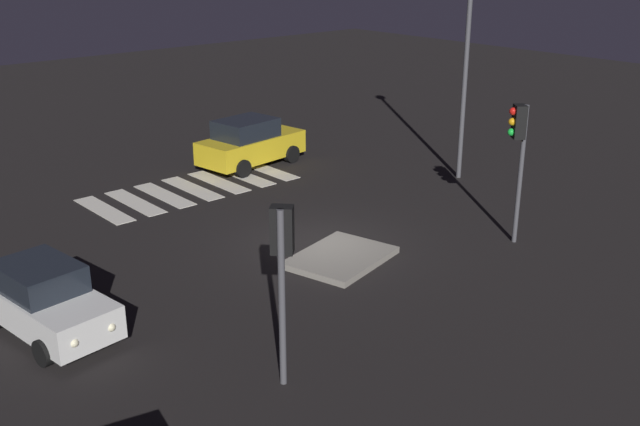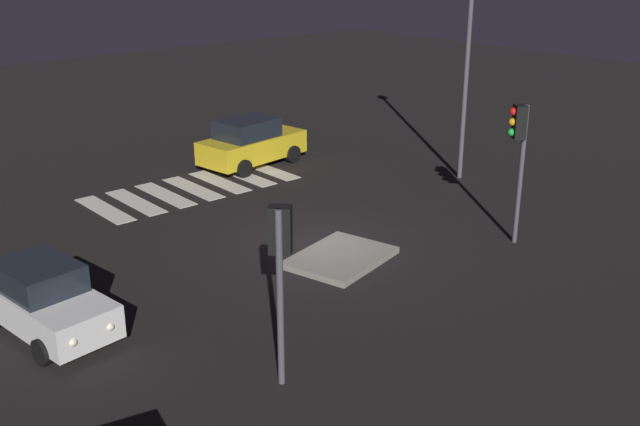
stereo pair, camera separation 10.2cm
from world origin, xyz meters
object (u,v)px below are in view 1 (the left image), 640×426
at_px(car_white, 45,300).
at_px(car_yellow, 250,143).
at_px(street_lamp, 469,23).
at_px(traffic_light_north, 282,251).
at_px(traffic_light_west, 519,140).
at_px(traffic_island, 341,258).

bearing_deg(car_white, car_yellow, 117.34).
height_order(car_white, street_lamp, street_lamp).
bearing_deg(traffic_light_north, traffic_light_west, -35.00).
bearing_deg(traffic_light_north, street_lamp, -17.63).
height_order(car_yellow, traffic_light_west, traffic_light_west).
bearing_deg(traffic_island, street_lamp, -162.35).
bearing_deg(traffic_island, car_yellow, -111.72).
distance_m(traffic_island, street_lamp, 10.71).
height_order(traffic_island, traffic_light_north, traffic_light_north).
distance_m(traffic_light_west, street_lamp, 6.93).
relative_size(traffic_island, car_yellow, 0.72).
height_order(car_white, car_yellow, car_yellow).
relative_size(car_white, traffic_light_west, 0.96).
relative_size(traffic_island, traffic_light_north, 0.88).
relative_size(car_yellow, street_lamp, 0.54).
relative_size(traffic_island, car_white, 0.84).
bearing_deg(traffic_light_north, car_yellow, 13.38).
bearing_deg(traffic_light_north, traffic_island, -6.50).
height_order(car_yellow, street_lamp, street_lamp).
distance_m(car_white, street_lamp, 17.26).
bearing_deg(car_yellow, traffic_light_west, -92.02).
bearing_deg(car_yellow, traffic_light_north, -131.15).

